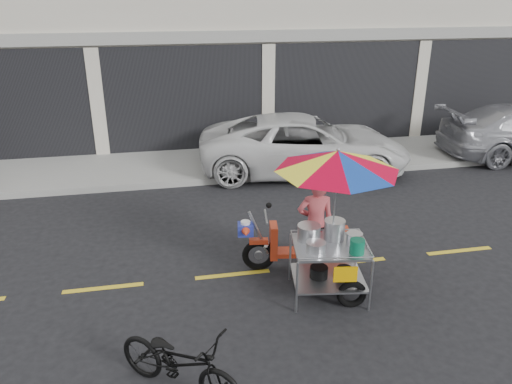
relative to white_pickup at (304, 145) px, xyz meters
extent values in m
plane|color=black|center=(-0.47, -4.45, -0.71)|extent=(90.00, 90.00, 0.00)
cube|color=gray|center=(-0.47, 1.05, -0.63)|extent=(45.00, 3.00, 0.15)
cube|color=black|center=(-0.47, 2.02, 0.74)|extent=(35.28, 0.06, 2.90)
cube|color=gray|center=(-0.47, 2.00, 2.39)|extent=(36.00, 0.12, 0.30)
cube|color=gold|center=(-0.47, -4.45, -0.70)|extent=(42.00, 0.10, 0.01)
imported|color=silver|center=(0.00, 0.00, 0.00)|extent=(5.41, 3.19, 1.41)
imported|color=black|center=(-3.42, -6.81, -0.28)|extent=(1.61, 1.48, 0.85)
torus|color=black|center=(-2.03, -4.37, -0.44)|extent=(0.55, 0.18, 0.54)
torus|color=black|center=(-0.63, -4.58, -0.44)|extent=(0.55, 0.18, 0.54)
cylinder|color=#9EA0A5|center=(-2.03, -4.37, -0.44)|extent=(0.14, 0.08, 0.13)
cylinder|color=#9EA0A5|center=(-0.63, -4.58, -0.44)|extent=(0.14, 0.08, 0.13)
cube|color=red|center=(-2.03, -4.37, -0.19)|extent=(0.32, 0.16, 0.08)
cylinder|color=#9EA0A5|center=(-2.03, -4.37, -0.05)|extent=(0.35, 0.10, 0.76)
cube|color=red|center=(-1.80, -4.41, -0.19)|extent=(0.16, 0.33, 0.57)
cube|color=red|center=(-1.38, -4.47, -0.40)|extent=(0.79, 0.37, 0.08)
cube|color=red|center=(-0.96, -4.53, -0.19)|extent=(0.74, 0.35, 0.38)
cube|color=black|center=(-1.05, -4.52, 0.03)|extent=(0.64, 0.32, 0.09)
cylinder|color=#9EA0A5|center=(-1.92, -4.39, 0.24)|extent=(0.11, 0.52, 0.03)
sphere|color=black|center=(-1.83, -4.21, 0.35)|extent=(0.09, 0.09, 0.09)
cylinder|color=white|center=(-1.92, -4.39, -0.25)|extent=(0.13, 0.13, 0.05)
cube|color=navy|center=(-2.23, -4.34, 0.03)|extent=(0.27, 0.24, 0.19)
cylinder|color=white|center=(-2.23, -4.34, 0.14)|extent=(0.17, 0.17, 0.05)
cone|color=red|center=(-2.26, -4.50, 0.05)|extent=(0.20, 0.23, 0.17)
torus|color=black|center=(-0.93, -5.63, -0.50)|extent=(0.44, 0.16, 0.43)
cylinder|color=#9EA0A5|center=(-1.74, -5.61, -0.31)|extent=(0.04, 0.04, 0.80)
cylinder|color=#9EA0A5|center=(-1.61, -4.77, -0.31)|extent=(0.04, 0.04, 0.80)
cylinder|color=#9EA0A5|center=(-0.72, -5.76, -0.31)|extent=(0.04, 0.04, 0.80)
cylinder|color=#9EA0A5|center=(-0.59, -4.92, -0.31)|extent=(0.04, 0.04, 0.80)
cube|color=#9EA0A5|center=(-1.16, -5.26, -0.42)|extent=(1.15, 0.99, 0.03)
cube|color=#9EA0A5|center=(-1.16, -5.26, 0.10)|extent=(1.15, 0.99, 0.04)
cylinder|color=#9EA0A5|center=(-1.23, -5.68, 0.15)|extent=(1.03, 0.18, 0.02)
cylinder|color=#9EA0A5|center=(-1.10, -4.85, 0.15)|extent=(1.03, 0.18, 0.02)
cylinder|color=#9EA0A5|center=(-1.68, -5.19, 0.15)|extent=(0.15, 0.84, 0.02)
cylinder|color=#9EA0A5|center=(-0.65, -5.34, 0.15)|extent=(0.15, 0.84, 0.02)
cylinder|color=#9EA0A5|center=(-1.10, -4.85, -0.42)|extent=(0.14, 0.70, 0.04)
cylinder|color=#9EA0A5|center=(-1.10, -4.85, 0.05)|extent=(0.14, 0.70, 0.04)
cube|color=#D19400|center=(-1.09, -5.73, -0.09)|extent=(0.33, 0.07, 0.24)
cylinder|color=#B7B7BC|center=(-1.42, -5.04, 0.22)|extent=(0.38, 0.38, 0.22)
cylinder|color=#B7B7BC|center=(-1.04, -5.07, 0.25)|extent=(0.35, 0.35, 0.28)
cylinder|color=#B7B7BC|center=(-0.80, -5.27, 0.19)|extent=(0.26, 0.26, 0.15)
cylinder|color=#B7B7BC|center=(-1.42, -5.40, 0.18)|extent=(0.31, 0.31, 0.13)
cylinder|color=#0A6142|center=(-0.87, -5.55, 0.22)|extent=(0.24, 0.24, 0.21)
cylinder|color=black|center=(-1.30, -5.24, -0.32)|extent=(0.30, 0.30, 0.17)
cylinder|color=black|center=(-0.93, -5.30, -0.33)|extent=(0.26, 0.26, 0.15)
cylinder|color=#9EA0A5|center=(-1.10, -5.18, 0.80)|extent=(0.03, 0.03, 1.41)
sphere|color=#9EA0A5|center=(-1.10, -5.18, 1.53)|extent=(0.06, 0.06, 0.06)
imported|color=#BD474D|center=(-1.14, -4.50, 0.09)|extent=(0.63, 0.47, 1.60)
camera|label=1|loc=(-3.45, -11.28, 3.53)|focal=35.00mm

